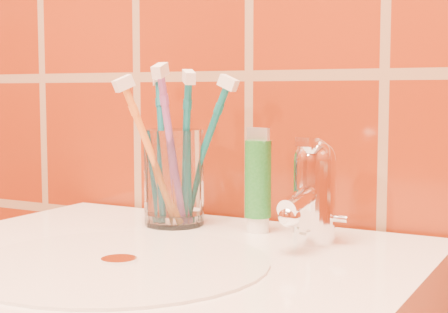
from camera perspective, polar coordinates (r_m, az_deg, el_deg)
The scene contains 8 objects.
glass_tumbler at distance 0.88m, azimuth -4.19°, elevation -1.75°, with size 0.08×0.08×0.12m, color white.
toothpaste_tube at distance 0.83m, azimuth 2.84°, elevation -2.26°, with size 0.04×0.03×0.13m.
faucet at distance 0.78m, azimuth 7.42°, elevation -2.55°, with size 0.05×0.11×0.12m.
toothbrush_0 at distance 0.86m, azimuth -1.79°, elevation 0.28°, with size 0.10×0.03×0.20m, color #0C6569, non-canonical shape.
toothbrush_1 at distance 0.90m, azimuth -5.17°, elevation 0.76°, with size 0.07×0.07×0.20m, color #0C5766, non-canonical shape.
toothbrush_2 at distance 0.85m, azimuth -6.04°, elevation 0.14°, with size 0.06×0.09×0.19m, color orange, non-canonical shape.
toothbrush_3 at distance 0.85m, azimuth -3.24°, elevation 0.46°, with size 0.06×0.06×0.20m, color #0D6770, non-canonical shape.
toothbrush_4 at distance 0.84m, azimuth -4.41°, elevation 0.64°, with size 0.03×0.08×0.21m, color #90499E, non-canonical shape.
Camera 1 is at (0.41, 0.37, 1.02)m, focal length 55.00 mm.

